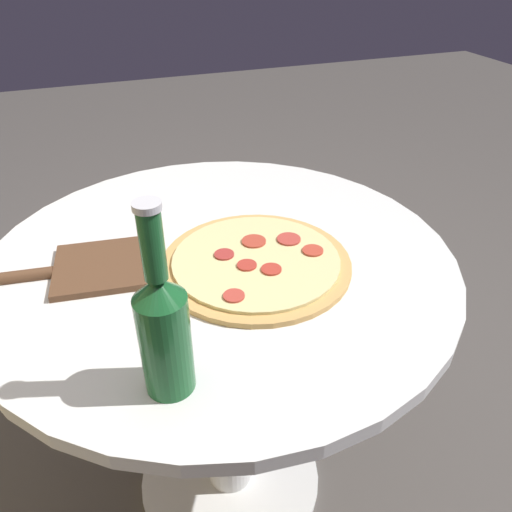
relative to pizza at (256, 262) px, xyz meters
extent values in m
plane|color=#4C4742|center=(0.06, 0.05, -0.70)|extent=(8.00, 8.00, 0.00)
cylinder|color=silver|center=(0.06, 0.05, -0.69)|extent=(0.44, 0.44, 0.02)
cylinder|color=silver|center=(0.06, 0.05, -0.35)|extent=(0.11, 0.11, 0.64)
cylinder|color=silver|center=(0.06, 0.05, -0.02)|extent=(0.84, 0.84, 0.02)
cylinder|color=tan|center=(0.00, 0.00, 0.00)|extent=(0.33, 0.33, 0.01)
cylinder|color=beige|center=(0.00, 0.00, 0.01)|extent=(0.29, 0.29, 0.01)
cylinder|color=#B93E2C|center=(-0.01, -0.10, 0.01)|extent=(0.04, 0.04, 0.00)
cylinder|color=#A7322D|center=(0.03, 0.05, 0.01)|extent=(0.03, 0.03, 0.00)
cylinder|color=#AF3429|center=(-0.02, 0.02, 0.01)|extent=(0.03, 0.03, 0.00)
cylinder|color=#B53D33|center=(0.03, -0.08, 0.01)|extent=(0.04, 0.04, 0.00)
cylinder|color=#B23F2C|center=(0.05, -0.01, 0.01)|extent=(0.04, 0.04, 0.00)
cylinder|color=#B93F32|center=(-0.09, 0.07, 0.01)|extent=(0.03, 0.03, 0.00)
cylinder|color=#B43628|center=(-0.04, -0.01, 0.01)|extent=(0.03, 0.03, 0.00)
cylinder|color=#195628|center=(-0.21, 0.19, 0.06)|extent=(0.06, 0.06, 0.14)
cone|color=#195628|center=(-0.21, 0.19, 0.15)|extent=(0.06, 0.06, 0.03)
cylinder|color=#195628|center=(-0.21, 0.19, 0.20)|extent=(0.03, 0.03, 0.09)
cylinder|color=silver|center=(-0.21, 0.19, 0.25)|extent=(0.03, 0.03, 0.01)
cube|color=brown|center=(0.08, 0.25, 0.00)|extent=(0.17, 0.17, 0.01)
cylinder|color=brown|center=(0.10, 0.41, 0.00)|extent=(0.04, 0.16, 0.02)
camera|label=1|loc=(-0.67, 0.24, 0.49)|focal=35.00mm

